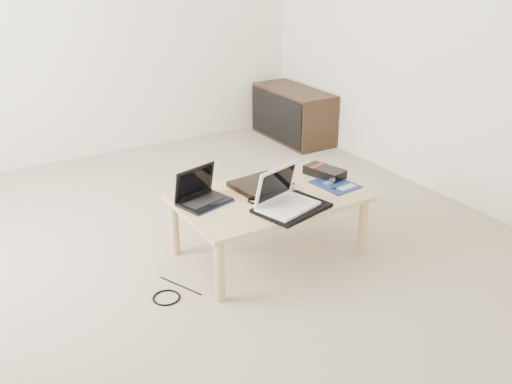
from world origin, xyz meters
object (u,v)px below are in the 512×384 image
gpu_box (325,172)px  white_laptop (284,198)px  netbook (202,195)px  coffee_table (269,203)px  media_cabinet (292,114)px

gpu_box → white_laptop: bearing=-150.8°
netbook → gpu_box: size_ratio=1.14×
coffee_table → media_cabinet: (1.42, 1.81, -0.10)m
white_laptop → gpu_box: (0.51, 0.28, -0.04)m
media_cabinet → gpu_box: 1.98m
media_cabinet → white_laptop: white_laptop is taller
media_cabinet → netbook: netbook is taller
coffee_table → white_laptop: size_ratio=2.92×
media_cabinet → gpu_box: size_ratio=3.08×
netbook → white_laptop: 0.49m
media_cabinet → gpu_box: media_cabinet is taller
coffee_table → media_cabinet: size_ratio=1.22×
coffee_table → netbook: bearing=162.4°
coffee_table → white_laptop: bearing=-97.7°
coffee_table → white_laptop: 0.24m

